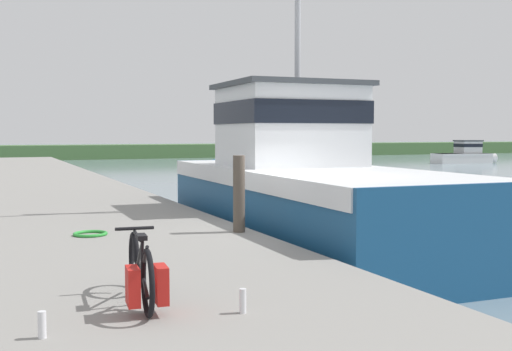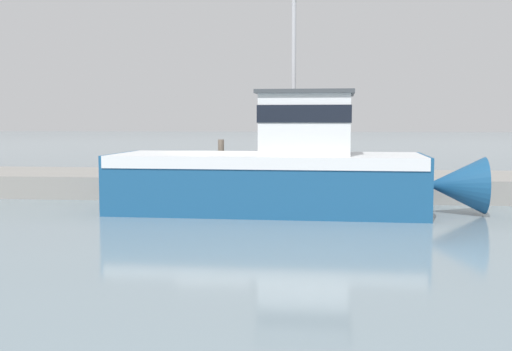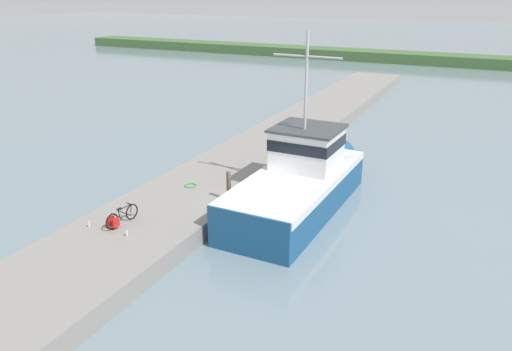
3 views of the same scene
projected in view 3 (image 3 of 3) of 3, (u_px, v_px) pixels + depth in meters
name	position (u px, v px, depth m)	size (l,w,h in m)	color
ground_plane	(254.00, 221.00, 23.25)	(320.00, 320.00, 0.00)	gray
dock_pier	(190.00, 199.00, 24.55)	(5.18, 80.00, 0.86)	gray
fishing_boat_main	(301.00, 180.00, 24.27)	(3.94, 11.91, 8.42)	navy
bicycle_touring	(119.00, 218.00, 20.76)	(0.53, 1.81, 0.76)	black
mooring_post	(229.00, 186.00, 23.16)	(0.22, 0.22, 1.42)	#51473D
hose_coil	(190.00, 185.00, 25.04)	(0.61, 0.61, 0.06)	green
water_bottle_on_curb	(127.00, 233.00, 19.95)	(0.07, 0.07, 0.25)	silver
water_bottle_by_bike	(89.00, 224.00, 20.71)	(0.07, 0.07, 0.24)	silver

